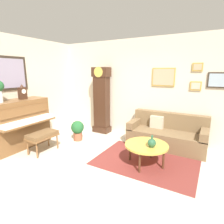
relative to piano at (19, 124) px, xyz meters
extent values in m
cube|color=beige|center=(2.23, -0.08, -0.66)|extent=(6.40, 6.00, 0.10)
cube|color=beige|center=(-0.37, -0.08, 0.79)|extent=(0.10, 4.90, 2.80)
cube|color=#33281E|center=(-0.30, 0.00, 1.24)|extent=(0.03, 1.10, 0.84)
cube|color=#998EA8|center=(-0.29, 0.00, 1.24)|extent=(0.01, 0.98, 0.72)
cube|color=beige|center=(2.23, 2.32, 0.79)|extent=(5.30, 0.10, 2.80)
cube|color=#B28E3D|center=(3.78, 2.25, 0.94)|extent=(0.26, 0.03, 0.22)
cube|color=#BCB299|center=(3.78, 2.24, 0.94)|extent=(0.20, 0.01, 0.16)
cube|color=#33281E|center=(4.28, 2.25, 1.09)|extent=(0.52, 0.03, 0.36)
cube|color=#9EB2C1|center=(4.28, 2.24, 1.09)|extent=(0.46, 0.01, 0.30)
cube|color=#B28E3D|center=(2.98, 2.25, 1.14)|extent=(0.60, 0.03, 0.48)
cube|color=tan|center=(2.98, 2.24, 1.14)|extent=(0.54, 0.01, 0.42)
cube|color=#B28E3D|center=(3.78, 2.25, 1.39)|extent=(0.24, 0.03, 0.20)
cube|color=tan|center=(3.78, 2.24, 1.39)|extent=(0.18, 0.01, 0.14)
cube|color=maroon|center=(3.07, 0.84, -0.61)|extent=(2.10, 1.50, 0.01)
cube|color=brown|center=(-0.02, 0.00, -0.01)|extent=(0.60, 1.44, 1.21)
cube|color=brown|center=(0.41, 0.00, 0.07)|extent=(0.28, 1.38, 0.04)
cube|color=white|center=(0.41, 0.00, 0.13)|extent=(0.26, 1.32, 0.08)
cube|color=brown|center=(0.30, 0.00, 0.37)|extent=(0.03, 1.20, 0.20)
cube|color=brown|center=(0.76, 0.06, -0.23)|extent=(0.42, 0.70, 0.04)
cube|color=brown|center=(0.76, 0.06, -0.17)|extent=(0.40, 0.68, 0.08)
cylinder|color=brown|center=(0.92, -0.24, -0.43)|extent=(0.04, 0.04, 0.36)
cylinder|color=brown|center=(0.92, 0.36, -0.43)|extent=(0.04, 0.04, 0.36)
cylinder|color=brown|center=(0.60, -0.24, -0.43)|extent=(0.04, 0.04, 0.36)
cylinder|color=brown|center=(0.60, 0.36, -0.43)|extent=(0.04, 0.04, 0.36)
cube|color=#3D2316|center=(1.19, 2.00, -0.52)|extent=(0.52, 0.34, 0.18)
cube|color=#3D2316|center=(1.19, 2.00, 0.28)|extent=(0.44, 0.28, 1.78)
cube|color=#3D2316|center=(1.19, 2.00, 1.27)|extent=(0.52, 0.32, 0.28)
cylinder|color=gold|center=(1.19, 1.85, 1.27)|extent=(0.30, 0.02, 0.30)
cylinder|color=gold|center=(1.19, 1.95, 0.34)|extent=(0.03, 0.03, 0.70)
cube|color=brown|center=(3.25, 1.83, -0.40)|extent=(1.90, 0.80, 0.42)
cube|color=brown|center=(3.25, 2.13, 0.01)|extent=(1.90, 0.20, 0.44)
cube|color=brown|center=(2.39, 1.83, -0.11)|extent=(0.18, 0.80, 0.20)
cube|color=brown|center=(4.11, 1.83, -0.11)|extent=(0.18, 0.80, 0.20)
cube|color=#B7AD93|center=(2.95, 1.97, -0.03)|extent=(0.34, 0.12, 0.32)
cylinder|color=gold|center=(3.11, 0.71, -0.19)|extent=(0.88, 0.88, 0.04)
torus|color=#4C2B19|center=(3.11, 0.71, -0.19)|extent=(0.88, 0.88, 0.04)
cylinder|color=#4C2B19|center=(3.11, 1.07, -0.41)|extent=(0.04, 0.04, 0.41)
cylinder|color=#4C2B19|center=(3.47, 0.71, -0.41)|extent=(0.04, 0.04, 0.41)
cylinder|color=#4C2B19|center=(3.11, 0.35, -0.41)|extent=(0.04, 0.04, 0.41)
cylinder|color=#4C2B19|center=(2.75, 0.71, -0.41)|extent=(0.04, 0.04, 0.41)
cube|color=#3D2316|center=(0.00, 0.18, 0.75)|extent=(0.12, 0.18, 0.30)
cylinder|color=white|center=(0.06, 0.18, 0.80)|extent=(0.01, 0.11, 0.11)
cone|color=#3D2316|center=(0.00, 0.18, 0.94)|extent=(0.10, 0.10, 0.08)
cylinder|color=#234C33|center=(3.24, 0.63, -0.16)|extent=(0.09, 0.09, 0.01)
sphere|color=#285638|center=(3.24, 0.63, -0.08)|extent=(0.17, 0.17, 0.17)
cylinder|color=#285638|center=(3.24, 0.63, 0.03)|extent=(0.04, 0.04, 0.08)
cylinder|color=#935138|center=(0.99, 1.06, -0.50)|extent=(0.24, 0.24, 0.22)
sphere|color=#235B2D|center=(0.99, 1.06, -0.23)|extent=(0.36, 0.36, 0.36)
camera|label=1|loc=(4.19, -2.60, 1.29)|focal=28.72mm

